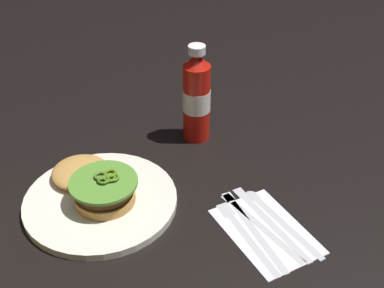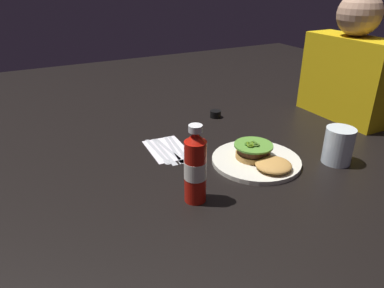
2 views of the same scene
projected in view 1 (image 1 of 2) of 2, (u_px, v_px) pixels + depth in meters
The scene contains 10 objects.
ground_plane at pixel (143, 255), 0.84m from camera, with size 3.00×3.00×0.00m, color black.
dinner_plate at pixel (101, 201), 0.93m from camera, with size 0.28×0.28×0.01m, color silver.
burger_sandwich at pixel (94, 184), 0.93m from camera, with size 0.20×0.12×0.05m.
ketchup_bottle at pixel (197, 97), 1.06m from camera, with size 0.06×0.06×0.21m.
napkin at pixel (266, 231), 0.88m from camera, with size 0.18×0.12×0.00m, color white.
spoon_utensil at pixel (272, 212), 0.91m from camera, with size 0.20×0.03×0.00m.
table_knife at pixel (266, 216), 0.90m from camera, with size 0.21×0.03×0.00m.
steak_knife at pixel (256, 221), 0.90m from camera, with size 0.21×0.02×0.00m.
butter_knife at pixel (250, 223), 0.89m from camera, with size 0.21×0.05×0.00m.
fork_utensil at pixel (242, 230), 0.88m from camera, with size 0.19×0.04×0.00m.
Camera 1 is at (-0.53, 0.25, 0.63)m, focal length 47.98 mm.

